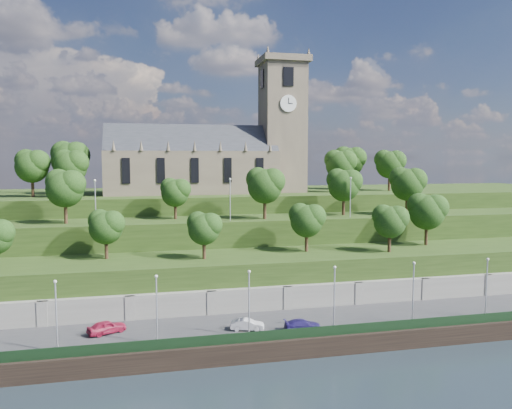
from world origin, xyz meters
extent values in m
plane|color=black|center=(0.00, 0.00, 0.00)|extent=(320.00, 320.00, 0.00)
cube|color=#2D2D30|center=(0.00, 6.00, 1.00)|extent=(160.00, 12.00, 2.00)
cube|color=black|center=(0.00, -0.05, 1.10)|extent=(160.00, 0.50, 2.20)
cube|color=black|center=(0.00, 0.60, 2.60)|extent=(160.00, 0.10, 1.20)
cube|color=slate|center=(0.00, 12.00, 2.50)|extent=(160.00, 2.00, 5.00)
cube|color=slate|center=(-25.00, 11.20, 2.50)|extent=(1.20, 0.60, 5.00)
cube|color=slate|center=(-15.00, 11.20, 2.50)|extent=(1.20, 0.60, 5.00)
cube|color=slate|center=(-5.00, 11.20, 2.50)|extent=(1.20, 0.60, 5.00)
cube|color=slate|center=(5.00, 11.20, 2.50)|extent=(1.20, 0.60, 5.00)
cube|color=slate|center=(15.00, 11.20, 2.50)|extent=(1.20, 0.60, 5.00)
cube|color=slate|center=(25.00, 11.20, 2.50)|extent=(1.20, 0.60, 5.00)
cube|color=slate|center=(35.00, 11.20, 2.50)|extent=(1.20, 0.60, 5.00)
cube|color=#213612|center=(0.00, 18.00, 4.00)|extent=(160.00, 12.00, 8.00)
cube|color=#213612|center=(0.00, 29.00, 6.00)|extent=(160.00, 10.00, 12.00)
cube|color=#213612|center=(0.00, 50.00, 7.50)|extent=(160.00, 32.00, 15.00)
cube|color=brown|center=(-4.00, 46.00, 19.00)|extent=(32.00, 12.00, 8.00)
cube|color=#25272D|center=(-4.00, 46.00, 23.00)|extent=(32.00, 10.18, 10.18)
cone|color=brown|center=(-18.00, 40.00, 23.90)|extent=(0.70, 0.70, 1.80)
cone|color=brown|center=(-13.33, 40.00, 23.90)|extent=(0.70, 0.70, 1.80)
cone|color=brown|center=(-8.67, 40.00, 23.90)|extent=(0.70, 0.70, 1.80)
cone|color=brown|center=(-4.00, 40.00, 23.90)|extent=(0.70, 0.70, 1.80)
cone|color=brown|center=(0.67, 40.00, 23.90)|extent=(0.70, 0.70, 1.80)
cone|color=brown|center=(5.33, 40.00, 23.90)|extent=(0.70, 0.70, 1.80)
cone|color=brown|center=(10.00, 40.00, 23.90)|extent=(0.70, 0.70, 1.80)
cube|color=black|center=(-16.00, 39.92, 19.50)|extent=(1.40, 0.25, 4.50)
cube|color=black|center=(-10.00, 39.92, 19.50)|extent=(1.40, 0.25, 4.50)
cube|color=black|center=(-4.00, 39.92, 19.50)|extent=(1.40, 0.25, 4.50)
cube|color=black|center=(2.00, 39.92, 19.50)|extent=(1.40, 0.25, 4.50)
cube|color=black|center=(8.00, 39.92, 19.50)|extent=(1.40, 0.25, 4.50)
cube|color=brown|center=(14.00, 46.00, 27.50)|extent=(8.00, 8.00, 25.00)
cube|color=brown|center=(14.00, 46.00, 40.60)|extent=(9.20, 9.20, 1.20)
cone|color=brown|center=(10.00, 42.00, 41.80)|extent=(0.80, 0.80, 1.60)
cone|color=brown|center=(10.00, 50.00, 41.80)|extent=(0.80, 0.80, 1.60)
cone|color=brown|center=(18.00, 42.00, 41.80)|extent=(0.80, 0.80, 1.60)
cone|color=brown|center=(18.00, 50.00, 41.80)|extent=(0.80, 0.80, 1.60)
cube|color=black|center=(14.00, 41.92, 37.00)|extent=(2.00, 0.25, 3.50)
cube|color=black|center=(14.00, 50.08, 37.00)|extent=(2.00, 0.25, 3.50)
cube|color=black|center=(9.92, 46.00, 37.00)|extent=(0.25, 2.00, 3.50)
cube|color=black|center=(18.08, 46.00, 37.00)|extent=(0.25, 2.00, 3.50)
cylinder|color=white|center=(14.00, 41.88, 32.00)|extent=(3.20, 0.30, 3.20)
cylinder|color=white|center=(18.12, 46.00, 32.00)|extent=(0.30, 3.20, 3.20)
cube|color=black|center=(14.00, 41.70, 32.50)|extent=(0.12, 0.05, 1.10)
cube|color=black|center=(14.40, 41.70, 32.00)|extent=(0.80, 0.05, 0.12)
sphere|color=#16340E|center=(-30.17, 15.57, 12.72)|extent=(3.24, 3.24, 3.24)
cylinder|color=#311F13|center=(-18.21, 20.00, 9.46)|extent=(0.49, 0.49, 2.92)
sphere|color=#16340E|center=(-18.21, 20.00, 12.28)|extent=(4.54, 4.54, 4.54)
sphere|color=#16340E|center=(-17.30, 19.55, 12.97)|extent=(3.41, 3.41, 3.41)
sphere|color=#16340E|center=(-19.01, 20.57, 13.19)|extent=(3.18, 3.18, 3.18)
cylinder|color=#311F13|center=(-5.19, 17.00, 9.40)|extent=(0.48, 0.48, 2.79)
sphere|color=#16340E|center=(-5.19, 17.00, 12.09)|extent=(4.34, 4.34, 4.34)
sphere|color=#16340E|center=(-4.32, 16.57, 12.74)|extent=(3.26, 3.26, 3.26)
sphere|color=#16340E|center=(-5.95, 17.54, 12.96)|extent=(3.04, 3.04, 3.04)
cylinder|color=#311F13|center=(10.15, 19.00, 9.54)|extent=(0.50, 0.50, 3.08)
sphere|color=#16340E|center=(10.15, 19.00, 12.51)|extent=(4.78, 4.78, 4.78)
sphere|color=#16340E|center=(11.10, 18.52, 13.23)|extent=(3.59, 3.59, 3.59)
sphere|color=#16340E|center=(9.31, 19.60, 13.47)|extent=(3.35, 3.35, 3.35)
cylinder|color=#311F13|center=(21.89, 16.00, 9.50)|extent=(0.49, 0.49, 3.00)
sphere|color=#16340E|center=(21.89, 16.00, 12.40)|extent=(4.66, 4.66, 4.66)
sphere|color=#16340E|center=(22.82, 15.53, 13.10)|extent=(3.50, 3.50, 3.50)
sphere|color=#16340E|center=(21.07, 16.58, 13.33)|extent=(3.26, 3.26, 3.26)
cylinder|color=#311F13|center=(30.35, 20.00, 9.77)|extent=(0.52, 0.52, 3.54)
sphere|color=#16340E|center=(30.35, 20.00, 13.20)|extent=(5.51, 5.51, 5.51)
sphere|color=#16340E|center=(31.45, 19.45, 14.02)|extent=(4.13, 4.13, 4.13)
sphere|color=#16340E|center=(29.38, 20.69, 14.30)|extent=(3.86, 3.86, 3.86)
cylinder|color=#311F13|center=(-24.45, 28.00, 13.75)|extent=(0.52, 0.52, 3.50)
sphere|color=#16340E|center=(-24.45, 28.00, 17.14)|extent=(5.45, 5.45, 5.45)
sphere|color=#16340E|center=(-23.36, 27.46, 17.95)|extent=(4.08, 4.08, 4.08)
sphere|color=#16340E|center=(-25.40, 28.68, 18.22)|extent=(3.81, 3.81, 3.81)
cylinder|color=#311F13|center=(-8.20, 30.00, 13.42)|extent=(0.49, 0.49, 2.84)
sphere|color=#16340E|center=(-8.20, 30.00, 16.16)|extent=(4.41, 4.41, 4.41)
sphere|color=#16340E|center=(-7.31, 29.56, 16.82)|extent=(3.31, 3.31, 3.31)
sphere|color=#16340E|center=(-8.97, 30.55, 17.04)|extent=(3.09, 3.09, 3.09)
cylinder|color=#311F13|center=(5.78, 27.00, 13.78)|extent=(0.52, 0.52, 3.56)
sphere|color=#16340E|center=(5.78, 27.00, 17.23)|extent=(5.54, 5.54, 5.54)
sphere|color=#16340E|center=(6.89, 26.45, 18.06)|extent=(4.16, 4.16, 4.16)
sphere|color=#16340E|center=(4.81, 27.69, 18.33)|extent=(3.88, 3.88, 3.88)
cylinder|color=#311F13|center=(20.09, 29.00, 13.72)|extent=(0.51, 0.51, 3.43)
sphere|color=#16340E|center=(20.09, 29.00, 17.03)|extent=(5.34, 5.34, 5.34)
sphere|color=#16340E|center=(21.15, 28.47, 17.83)|extent=(4.00, 4.00, 4.00)
sphere|color=#16340E|center=(19.15, 29.67, 18.10)|extent=(3.74, 3.74, 3.74)
cylinder|color=#311F13|center=(30.79, 27.00, 13.77)|extent=(0.52, 0.52, 3.54)
sphere|color=#16340E|center=(30.79, 27.00, 17.19)|extent=(5.50, 5.50, 5.50)
sphere|color=#16340E|center=(31.90, 26.45, 18.01)|extent=(4.13, 4.13, 4.13)
sphere|color=#16340E|center=(29.83, 27.69, 18.29)|extent=(3.85, 3.85, 3.85)
cylinder|color=#311F13|center=(-31.68, 42.00, 16.78)|extent=(0.52, 0.52, 3.56)
sphere|color=#16340E|center=(-31.68, 42.00, 20.21)|extent=(5.53, 5.53, 5.53)
sphere|color=#16340E|center=(-30.58, 41.45, 21.04)|extent=(4.15, 4.15, 4.15)
sphere|color=#16340E|center=(-32.65, 42.69, 21.32)|extent=(3.87, 3.87, 3.87)
cylinder|color=#311F13|center=(-26.34, 48.00, 17.13)|extent=(0.55, 0.55, 4.26)
sphere|color=#16340E|center=(-26.34, 48.00, 21.24)|extent=(6.62, 6.62, 6.62)
sphere|color=#16340E|center=(-25.02, 47.34, 22.23)|extent=(4.97, 4.97, 4.97)
sphere|color=#16340E|center=(-27.50, 48.83, 22.57)|extent=(4.63, 4.63, 4.63)
cylinder|color=#311F13|center=(-25.15, 40.00, 16.76)|extent=(0.52, 0.52, 3.52)
sphere|color=#16340E|center=(-25.15, 40.00, 20.17)|extent=(5.48, 5.48, 5.48)
sphere|color=#16340E|center=(-24.05, 39.45, 20.99)|extent=(4.11, 4.11, 4.11)
sphere|color=#16340E|center=(-26.11, 40.69, 21.26)|extent=(3.84, 3.84, 3.84)
cylinder|color=#311F13|center=(24.67, 42.00, 16.80)|extent=(0.52, 0.52, 3.60)
sphere|color=#16340E|center=(24.67, 42.00, 20.28)|extent=(5.60, 5.60, 5.60)
sphere|color=#16340E|center=(25.79, 41.44, 21.12)|extent=(4.20, 4.20, 4.20)
sphere|color=#16340E|center=(23.69, 42.70, 21.40)|extent=(3.92, 3.92, 3.92)
cylinder|color=#311F13|center=(30.08, 50.00, 16.98)|extent=(0.54, 0.54, 3.97)
sphere|color=#16340E|center=(30.08, 50.00, 20.82)|extent=(6.17, 6.17, 6.17)
sphere|color=#16340E|center=(31.31, 49.38, 21.75)|extent=(4.63, 4.63, 4.63)
sphere|color=#16340E|center=(28.99, 50.77, 22.06)|extent=(4.32, 4.32, 4.32)
cylinder|color=#311F13|center=(36.36, 44.00, 16.81)|extent=(0.52, 0.52, 3.63)
sphere|color=#16340E|center=(36.36, 44.00, 20.32)|extent=(5.64, 5.64, 5.64)
sphere|color=#16340E|center=(37.49, 43.44, 21.16)|extent=(4.23, 4.23, 4.23)
sphere|color=#16340E|center=(35.37, 44.71, 21.45)|extent=(3.95, 3.95, 3.95)
cylinder|color=#B2B2B7|center=(-22.00, 2.50, 5.60)|extent=(0.16, 0.16, 7.21)
sphere|color=silver|center=(-22.00, 2.50, 9.33)|extent=(0.36, 0.36, 0.36)
cylinder|color=#B2B2B7|center=(-12.00, 2.50, 5.60)|extent=(0.16, 0.16, 7.21)
sphere|color=silver|center=(-12.00, 2.50, 9.33)|extent=(0.36, 0.36, 0.36)
cylinder|color=#B2B2B7|center=(-2.00, 2.50, 5.60)|extent=(0.16, 0.16, 7.21)
sphere|color=silver|center=(-2.00, 2.50, 9.33)|extent=(0.36, 0.36, 0.36)
cylinder|color=#B2B2B7|center=(8.00, 2.50, 5.60)|extent=(0.16, 0.16, 7.21)
sphere|color=silver|center=(8.00, 2.50, 9.33)|extent=(0.36, 0.36, 0.36)
cylinder|color=#B2B2B7|center=(18.00, 2.50, 5.60)|extent=(0.16, 0.16, 7.21)
sphere|color=silver|center=(18.00, 2.50, 9.33)|extent=(0.36, 0.36, 0.36)
cylinder|color=#B2B2B7|center=(28.00, 2.50, 5.60)|extent=(0.16, 0.16, 7.21)
sphere|color=silver|center=(28.00, 2.50, 9.33)|extent=(0.36, 0.36, 0.36)
cylinder|color=#B2B2B7|center=(-20.00, 26.00, 15.17)|extent=(0.16, 0.16, 6.34)
sphere|color=silver|center=(-20.00, 26.00, 18.46)|extent=(0.36, 0.36, 0.36)
cylinder|color=#B2B2B7|center=(0.00, 26.00, 15.17)|extent=(0.16, 0.16, 6.34)
sphere|color=silver|center=(0.00, 26.00, 18.46)|extent=(0.36, 0.36, 0.36)
cylinder|color=#B2B2B7|center=(20.00, 26.00, 15.17)|extent=(0.16, 0.16, 6.34)
sphere|color=silver|center=(20.00, 26.00, 18.46)|extent=(0.36, 0.36, 0.36)
imported|color=#A61B3C|center=(-17.48, 7.06, 2.73)|extent=(4.63, 3.35, 1.46)
imported|color=#B1B0B5|center=(-1.77, 4.60, 2.64)|extent=(4.08, 2.30, 1.27)
imported|color=navy|center=(4.44, 3.20, 2.62)|extent=(4.35, 1.99, 1.23)
camera|label=1|loc=(-13.13, -50.02, 21.78)|focal=35.00mm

